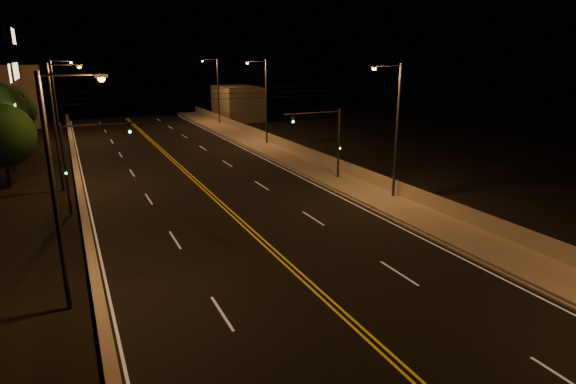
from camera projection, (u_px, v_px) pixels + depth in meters
name	position (u px, v px, depth m)	size (l,w,h in m)	color
road	(245.00, 226.00, 29.98)	(18.00, 120.00, 0.02)	black
sidewalk	(388.00, 202.00, 34.31)	(3.60, 120.00, 0.30)	#9E9484
curb	(366.00, 207.00, 33.57)	(0.14, 120.00, 0.15)	#9E9484
parapet_wall	(407.00, 191.00, 34.80)	(0.30, 120.00, 1.00)	#ADA590
jersey_barrier	(89.00, 242.00, 26.18)	(0.45, 120.00, 0.94)	#ADA590
distant_building_right	(238.00, 103.00, 78.41)	(6.00, 10.00, 5.36)	slate
distant_building_left	(12.00, 96.00, 70.27)	(8.00, 8.00, 8.90)	slate
parapet_rail	(408.00, 184.00, 34.65)	(0.06, 0.06, 120.00)	black
lane_markings	(246.00, 226.00, 29.91)	(17.32, 116.00, 0.00)	silver
streetlight_1	(394.00, 124.00, 33.78)	(2.55, 0.28, 9.74)	#2D2D33
streetlight_2	(264.00, 97.00, 54.94)	(2.55, 0.28, 9.74)	#2D2D33
streetlight_3	(216.00, 88.00, 71.30)	(2.55, 0.28, 9.74)	#2D2D33
streetlight_4	(59.00, 179.00, 18.88)	(2.55, 0.28, 9.74)	#2D2D33
streetlight_5	(58.00, 119.00, 36.47)	(2.55, 0.28, 9.74)	#2D2D33
streetlight_6	(57.00, 95.00, 57.50)	(2.55, 0.28, 9.74)	#2D2D33
traffic_signal_right	(328.00, 137.00, 39.38)	(5.11, 0.31, 6.05)	#2D2D33
traffic_signal_left	(81.00, 156.00, 31.78)	(5.11, 0.31, 6.05)	#2D2D33
overhead_wires	(200.00, 95.00, 36.23)	(22.00, 0.03, 0.83)	black
tree_0	(3.00, 135.00, 37.68)	(4.92, 4.92, 6.67)	black
tree_2	(11.00, 109.00, 53.41)	(5.19, 5.19, 7.03)	black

